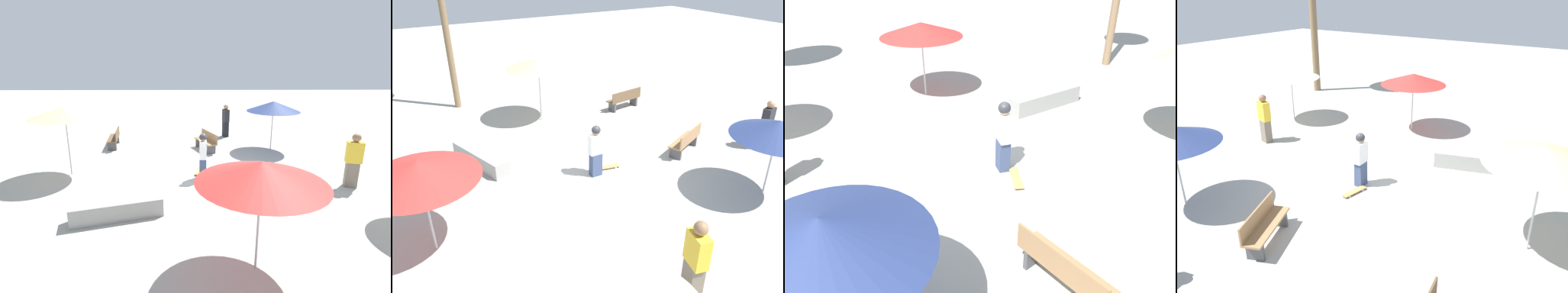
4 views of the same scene
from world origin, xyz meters
TOP-DOWN VIEW (x-y plane):
  - ground_plane at (0.00, 0.00)m, footprint 60.00×60.00m
  - skater_main at (-0.17, -0.22)m, footprint 0.43×0.27m
  - skateboard at (-0.68, -0.34)m, footprint 0.82×0.36m
  - concrete_ledge at (2.63, -2.58)m, footprint 1.18×2.43m
  - bench_far at (-3.54, 0.07)m, footprint 1.65×1.02m
  - shade_umbrella_tan at (-0.56, -4.98)m, footprint 2.47×2.47m
  - shade_umbrella_cream at (3.04, 5.53)m, footprint 2.37×2.37m
  - shade_umbrella_red at (4.66, 0.67)m, footprint 2.50×2.50m
  - bystander_far at (0.65, 4.61)m, footprint 0.39×0.54m

SIDE VIEW (x-z plane):
  - ground_plane at x=0.00m, z-range 0.00..0.00m
  - skateboard at x=-0.68m, z-range 0.02..0.09m
  - concrete_ledge at x=2.63m, z-range 0.00..0.50m
  - bench_far at x=-3.54m, z-range 0.00..0.85m
  - skater_main at x=-0.17m, z-range 0.06..1.69m
  - bystander_far at x=0.65m, z-range 0.00..1.80m
  - shade_umbrella_cream at x=3.04m, z-range 0.91..3.14m
  - shade_umbrella_red at x=4.66m, z-range 0.93..3.21m
  - shade_umbrella_tan at x=-0.56m, z-range 1.05..3.54m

